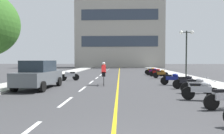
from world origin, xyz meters
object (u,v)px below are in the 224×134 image
object	(u,v)px
street_lamp_mid	(186,43)
motorcycle_9	(153,71)
motorcycle_6	(70,75)
motorcycle_7	(161,73)
motorcycle_3	(196,85)
motorcycle_8	(156,72)
parked_car_near	(39,74)
motorcycle_5	(172,79)
cyclist_rider	(104,73)
motorcycle_4	(186,81)
motorcycle_10	(152,71)
motorcycle_2	(201,90)

from	to	relation	value
street_lamp_mid	motorcycle_9	world-z (taller)	street_lamp_mid
street_lamp_mid	motorcycle_6	bearing A→B (deg)	-165.13
street_lamp_mid	motorcycle_7	distance (m)	4.04
motorcycle_6	motorcycle_7	world-z (taller)	same
motorcycle_3	motorcycle_7	bearing A→B (deg)	90.40
motorcycle_8	parked_car_near	bearing A→B (deg)	-132.65
parked_car_near	motorcycle_5	world-z (taller)	parked_car_near
parked_car_near	motorcycle_8	size ratio (longest dim) A/B	2.51
motorcycle_9	cyclist_rider	size ratio (longest dim) A/B	0.96
motorcycle_3	motorcycle_7	world-z (taller)	same
motorcycle_4	motorcycle_9	world-z (taller)	same
motorcycle_8	motorcycle_4	bearing A→B (deg)	-89.17
motorcycle_10	motorcycle_9	bearing A→B (deg)	-92.08
motorcycle_10	cyclist_rider	size ratio (longest dim) A/B	0.96
parked_car_near	motorcycle_3	world-z (taller)	parked_car_near
parked_car_near	motorcycle_3	xyz separation A→B (m)	(9.48, -1.50, -0.44)
motorcycle_7	motorcycle_6	bearing A→B (deg)	-161.26
motorcycle_8	cyclist_rider	distance (m)	9.77
parked_car_near	motorcycle_4	bearing A→B (deg)	2.02
motorcycle_2	motorcycle_10	bearing A→B (deg)	89.02
motorcycle_6	cyclist_rider	bearing A→B (deg)	-42.74
motorcycle_2	motorcycle_6	bearing A→B (deg)	134.31
street_lamp_mid	cyclist_rider	xyz separation A→B (m)	(-7.92, -6.05, -2.72)
street_lamp_mid	motorcycle_4	xyz separation A→B (m)	(-2.47, -7.67, -3.13)
motorcycle_5	motorcycle_10	distance (m)	11.03
motorcycle_5	motorcycle_6	bearing A→B (deg)	161.35
motorcycle_9	cyclist_rider	bearing A→B (deg)	-118.12
motorcycle_9	motorcycle_10	bearing A→B (deg)	87.92
motorcycle_4	motorcycle_8	bearing A→B (deg)	90.83
street_lamp_mid	motorcycle_5	xyz separation A→B (m)	(-2.85, -5.81, -3.13)
motorcycle_5	parked_car_near	bearing A→B (deg)	-166.45
motorcycle_8	cyclist_rider	world-z (taller)	cyclist_rider
motorcycle_2	motorcycle_5	world-z (taller)	same
motorcycle_2	motorcycle_6	size ratio (longest dim) A/B	1.03
motorcycle_6	street_lamp_mid	bearing A→B (deg)	14.87
motorcycle_9	motorcycle_10	xyz separation A→B (m)	(0.06, 1.60, 0.00)
motorcycle_5	motorcycle_9	xyz separation A→B (m)	(0.10, 9.43, 0.00)
motorcycle_2	motorcycle_3	size ratio (longest dim) A/B	1.00
motorcycle_3	motorcycle_8	world-z (taller)	same
motorcycle_9	motorcycle_6	bearing A→B (deg)	-142.12
motorcycle_9	motorcycle_10	world-z (taller)	same
parked_car_near	motorcycle_10	xyz separation A→B (m)	(9.27, 13.23, -0.44)
motorcycle_4	cyclist_rider	xyz separation A→B (m)	(-5.44, 1.62, 0.41)
motorcycle_7	motorcycle_5	bearing A→B (deg)	-93.00
parked_car_near	motorcycle_7	bearing A→B (deg)	40.24
motorcycle_2	cyclist_rider	distance (m)	7.32
parked_car_near	motorcycle_10	bearing A→B (deg)	54.96
motorcycle_5	motorcycle_9	distance (m)	9.43
motorcycle_5	cyclist_rider	size ratio (longest dim) A/B	0.95
motorcycle_8	motorcycle_9	xyz separation A→B (m)	(-0.14, 1.47, 0.00)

